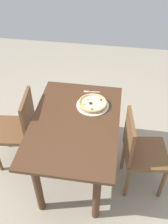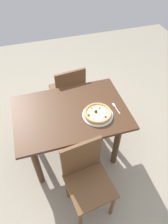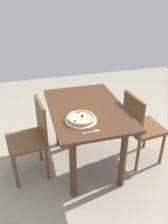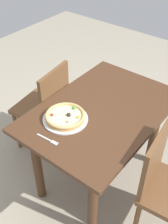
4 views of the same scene
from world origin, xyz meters
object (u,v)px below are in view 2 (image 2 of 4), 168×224
plate (98,115)px  pizza (98,113)px  fork (116,107)px  dining_table (71,121)px  chair_near (87,178)px  chair_far (68,91)px

plate → pizza: 0.03m
fork → plate: bearing=98.6°
dining_table → plate: bearing=-27.5°
dining_table → chair_near: bearing=-91.0°
dining_table → chair_far: size_ratio=1.30×
pizza → plate: bearing=-21.8°
dining_table → fork: fork is taller
dining_table → pizza: 0.33m
plate → pizza: size_ratio=1.13×
chair_far → pizza: bearing=-85.7°
fork → dining_table: bearing=75.7°
chair_near → fork: 0.76m
chair_near → fork: size_ratio=5.41×
plate → fork: 0.22m
chair_far → fork: bearing=-69.3°
chair_near → pizza: size_ratio=3.24×
dining_table → pizza: (0.25, -0.13, 0.18)m
chair_far → fork: (0.35, -0.69, 0.28)m
plate → fork: (0.21, 0.05, -0.00)m
pizza → fork: pizza is taller
chair_far → plate: 0.80m
fork → pizza: bearing=98.5°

